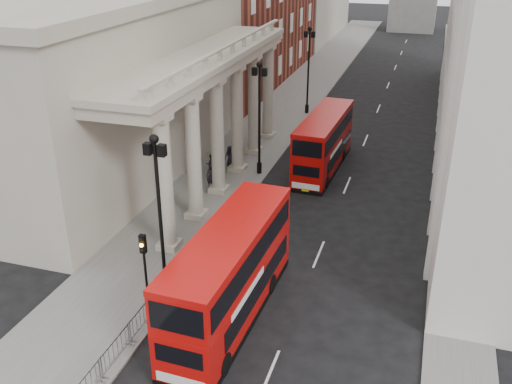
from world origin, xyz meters
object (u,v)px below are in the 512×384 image
object	(u,v)px
lamp_post_north	(309,64)
bus_far	(324,141)
bus_near	(230,273)
pedestrian_b	(211,164)
traffic_light	(144,261)
pedestrian_c	(230,156)
lamp_post_mid	(259,111)
pedestrian_a	(211,176)
lamp_post_south	(159,206)

from	to	relation	value
lamp_post_north	bus_far	world-z (taller)	lamp_post_north
bus_near	pedestrian_b	world-z (taller)	bus_near
lamp_post_north	bus_near	size ratio (longest dim) A/B	0.77
pedestrian_b	lamp_post_north	bearing A→B (deg)	-126.50
pedestrian_b	traffic_light	bearing A→B (deg)	76.14
lamp_post_north	bus_near	bearing A→B (deg)	-83.46
bus_far	pedestrian_c	distance (m)	7.20
lamp_post_mid	pedestrian_a	world-z (taller)	lamp_post_mid
bus_near	lamp_post_south	bearing A→B (deg)	169.86
pedestrian_a	lamp_post_south	bearing A→B (deg)	-71.16
lamp_post_north	pedestrian_a	xyz separation A→B (m)	(-2.44, -19.64, -3.90)
lamp_post_south	bus_far	xyz separation A→B (m)	(4.30, 18.45, -2.69)
pedestrian_c	pedestrian_a	bearing A→B (deg)	-84.17
lamp_post_north	pedestrian_a	bearing A→B (deg)	-97.08
lamp_post_north	pedestrian_c	distance (m)	16.02
lamp_post_mid	pedestrian_b	world-z (taller)	lamp_post_mid
lamp_post_south	pedestrian_b	world-z (taller)	lamp_post_south
pedestrian_a	pedestrian_c	xyz separation A→B (m)	(-0.12, 4.35, -0.09)
bus_near	pedestrian_a	xyz separation A→B (m)	(-6.20, 13.17, -1.40)
lamp_post_north	bus_near	world-z (taller)	lamp_post_north
traffic_light	bus_near	size ratio (longest dim) A/B	0.40
pedestrian_b	pedestrian_c	xyz separation A→B (m)	(0.79, 1.96, 0.01)
lamp_post_south	lamp_post_north	world-z (taller)	same
lamp_post_south	traffic_light	bearing A→B (deg)	-87.16
lamp_post_mid	lamp_post_north	xyz separation A→B (m)	(0.00, 16.00, 0.00)
lamp_post_mid	traffic_light	xyz separation A→B (m)	(0.10, -18.02, -1.80)
lamp_post_north	pedestrian_c	xyz separation A→B (m)	(-2.56, -15.30, -4.00)
lamp_post_south	lamp_post_north	bearing A→B (deg)	90.00
traffic_light	bus_near	xyz separation A→B (m)	(3.66, 1.21, -0.70)
bus_near	pedestrian_a	bearing A→B (deg)	117.20
traffic_light	pedestrian_c	bearing A→B (deg)	98.09
bus_far	pedestrian_a	world-z (taller)	bus_far
lamp_post_north	bus_far	xyz separation A→B (m)	(4.30, -13.55, -2.69)
pedestrian_a	bus_near	bearing A→B (deg)	-57.09
bus_near	bus_far	size ratio (longest dim) A/B	1.08
traffic_light	pedestrian_c	world-z (taller)	traffic_light
lamp_post_mid	pedestrian_a	distance (m)	5.87
pedestrian_b	pedestrian_c	bearing A→B (deg)	-137.54
bus_near	bus_far	world-z (taller)	bus_near
lamp_post_north	bus_far	bearing A→B (deg)	-72.40
bus_far	pedestrian_b	size ratio (longest dim) A/B	6.31
lamp_post_south	lamp_post_mid	world-z (taller)	same
bus_far	pedestrian_c	world-z (taller)	bus_far
lamp_post_mid	lamp_post_north	world-z (taller)	same
traffic_light	pedestrian_b	world-z (taller)	traffic_light
pedestrian_c	bus_far	bearing A→B (deg)	18.52
lamp_post_north	traffic_light	distance (m)	34.07
bus_far	pedestrian_c	xyz separation A→B (m)	(-6.86, -1.75, -1.31)
lamp_post_mid	pedestrian_b	size ratio (longest dim) A/B	5.28
lamp_post_mid	pedestrian_a	xyz separation A→B (m)	(-2.44, -3.64, -3.90)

